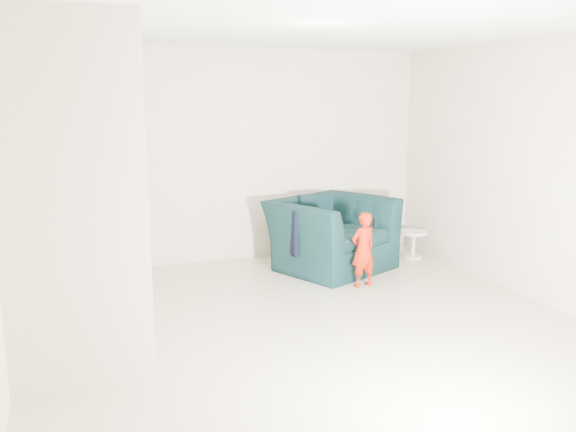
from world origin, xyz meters
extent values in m
plane|color=tan|center=(0.00, 0.00, 0.00)|extent=(5.50, 5.50, 0.00)
plane|color=silver|center=(0.00, 0.00, 2.70)|extent=(5.50, 5.50, 0.00)
plane|color=#B8A996|center=(0.00, 2.75, 1.35)|extent=(5.00, 0.00, 5.00)
plane|color=#B8A996|center=(0.00, -2.75, 1.35)|extent=(5.00, 0.00, 5.00)
plane|color=#B8A996|center=(-2.50, 0.00, 1.35)|extent=(0.00, 5.50, 5.50)
plane|color=#B8A996|center=(2.50, 0.00, 1.35)|extent=(0.00, 5.50, 5.50)
imported|color=black|center=(0.98, 1.91, 0.44)|extent=(1.70, 1.62, 0.87)
imported|color=#941004|center=(1.01, 1.12, 0.42)|extent=(0.34, 0.26, 0.85)
cylinder|color=silver|center=(2.21, 2.02, 0.34)|extent=(0.36, 0.36, 0.04)
cylinder|color=silver|center=(2.21, 2.02, 0.16)|extent=(0.05, 0.05, 0.32)
cylinder|color=silver|center=(2.21, 2.02, 0.01)|extent=(0.25, 0.25, 0.03)
cube|color=#ADA089|center=(-2.00, 2.35, 0.14)|extent=(1.00, 0.30, 0.27)
cube|color=#ADA089|center=(-2.00, 2.05, 0.27)|extent=(1.00, 0.30, 0.54)
cube|color=#ADA089|center=(-2.00, 1.75, 0.41)|extent=(1.00, 0.30, 0.81)
cube|color=#ADA089|center=(-2.00, 1.45, 0.54)|extent=(1.00, 0.30, 1.08)
cube|color=#ADA089|center=(-2.00, 1.15, 0.68)|extent=(1.00, 0.30, 1.35)
cube|color=#ADA089|center=(-2.00, 0.85, 0.81)|extent=(1.00, 0.30, 1.62)
cube|color=#ADA089|center=(-2.00, 0.55, 0.95)|extent=(1.00, 0.30, 1.89)
cube|color=#ADA089|center=(-2.00, 0.25, 1.08)|extent=(1.00, 0.30, 2.16)
cube|color=#ADA089|center=(-2.00, -0.05, 1.22)|extent=(1.00, 0.30, 2.43)
cube|color=#ADA089|center=(-2.00, -0.35, 1.35)|extent=(1.00, 0.30, 2.70)
cylinder|color=silver|center=(-1.50, 1.00, 2.25)|extent=(0.04, 3.03, 2.73)
cylinder|color=silver|center=(-1.50, 2.50, 0.50)|extent=(0.04, 0.04, 1.00)
cube|color=black|center=(0.87, 2.23, 0.68)|extent=(0.44, 0.21, 0.44)
cube|color=black|center=(0.39, 1.81, 0.55)|extent=(0.05, 0.48, 0.54)
cube|color=black|center=(1.14, 1.09, 0.74)|extent=(0.03, 0.05, 0.10)
camera|label=1|loc=(-2.00, -4.80, 2.11)|focal=38.00mm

